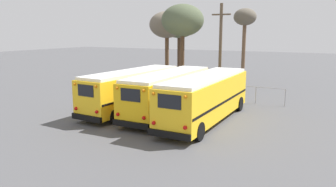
% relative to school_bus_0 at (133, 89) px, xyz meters
% --- Properties ---
extents(ground_plane, '(160.00, 160.00, 0.00)m').
position_rel_school_bus_0_xyz_m(ground_plane, '(3.01, 0.88, -1.65)').
color(ground_plane, '#4C4C4F').
extents(school_bus_0, '(3.00, 10.04, 3.04)m').
position_rel_school_bus_0_xyz_m(school_bus_0, '(0.00, 0.00, 0.00)').
color(school_bus_0, yellow).
rests_on(school_bus_0, ground).
extents(school_bus_1, '(2.66, 10.15, 3.06)m').
position_rel_school_bus_0_xyz_m(school_bus_1, '(3.01, 0.14, 0.01)').
color(school_bus_1, yellow).
rests_on(school_bus_1, ground).
extents(school_bus_2, '(2.66, 10.67, 3.09)m').
position_rel_school_bus_0_xyz_m(school_bus_2, '(6.03, -0.32, 0.05)').
color(school_bus_2, yellow).
rests_on(school_bus_2, ground).
extents(utility_pole, '(1.80, 0.29, 8.49)m').
position_rel_school_bus_0_xyz_m(utility_pole, '(3.55, 9.52, 2.75)').
color(utility_pole, brown).
rests_on(utility_pole, ground).
extents(bare_tree_0, '(4.17, 4.17, 8.58)m').
position_rel_school_bus_0_xyz_m(bare_tree_0, '(-0.36, 9.41, 5.28)').
color(bare_tree_0, '#473323').
rests_on(bare_tree_0, ground).
extents(bare_tree_1, '(4.06, 4.06, 8.21)m').
position_rel_school_bus_0_xyz_m(bare_tree_1, '(-3.60, 15.33, 4.96)').
color(bare_tree_1, '#473323').
rests_on(bare_tree_1, ground).
extents(bare_tree_2, '(2.51, 2.51, 8.47)m').
position_rel_school_bus_0_xyz_m(bare_tree_2, '(3.88, 16.63, 5.51)').
color(bare_tree_2, brown).
rests_on(bare_tree_2, ground).
extents(bare_tree_3, '(3.91, 3.91, 8.14)m').
position_rel_school_bus_0_xyz_m(bare_tree_3, '(-3.75, 12.52, 4.93)').
color(bare_tree_3, brown).
rests_on(bare_tree_3, ground).
extents(fence_line, '(14.08, 0.06, 1.42)m').
position_rel_school_bus_0_xyz_m(fence_line, '(3.01, 6.79, -0.68)').
color(fence_line, '#939399').
rests_on(fence_line, ground).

